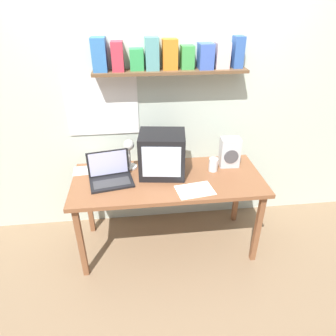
% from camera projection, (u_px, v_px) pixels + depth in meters
% --- Properties ---
extents(ground_plane, '(12.00, 12.00, 0.00)m').
position_uv_depth(ground_plane, '(168.00, 243.00, 2.92)').
color(ground_plane, '#866A4E').
extents(back_wall, '(5.60, 0.24, 2.60)m').
position_uv_depth(back_wall, '(162.00, 97.00, 2.67)').
color(back_wall, beige).
rests_on(back_wall, ground_plane).
extents(corner_desk, '(1.61, 0.69, 0.75)m').
position_uv_depth(corner_desk, '(168.00, 185.00, 2.58)').
color(corner_desk, brown).
rests_on(corner_desk, ground_plane).
extents(crt_monitor, '(0.42, 0.36, 0.37)m').
position_uv_depth(crt_monitor, '(162.00, 154.00, 2.52)').
color(crt_monitor, black).
rests_on(crt_monitor, corner_desk).
extents(laptop, '(0.39, 0.31, 0.24)m').
position_uv_depth(laptop, '(110.00, 174.00, 2.48)').
color(laptop, black).
rests_on(laptop, corner_desk).
extents(desk_lamp, '(0.12, 0.16, 0.30)m').
position_uv_depth(desk_lamp, '(129.00, 151.00, 2.57)').
color(desk_lamp, silver).
rests_on(desk_lamp, corner_desk).
extents(juice_glass, '(0.08, 0.08, 0.12)m').
position_uv_depth(juice_glass, '(213.00, 165.00, 2.63)').
color(juice_glass, white).
rests_on(juice_glass, corner_desk).
extents(space_heater, '(0.18, 0.14, 0.26)m').
position_uv_depth(space_heater, '(230.00, 152.00, 2.67)').
color(space_heater, silver).
rests_on(space_heater, corner_desk).
extents(printed_handout, '(0.32, 0.24, 0.00)m').
position_uv_depth(printed_handout, '(195.00, 190.00, 2.38)').
color(printed_handout, white).
rests_on(printed_handout, corner_desk).
extents(loose_paper_near_monitor, '(0.29, 0.18, 0.00)m').
position_uv_depth(loose_paper_near_monitor, '(90.00, 170.00, 2.66)').
color(loose_paper_near_monitor, silver).
rests_on(loose_paper_near_monitor, corner_desk).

